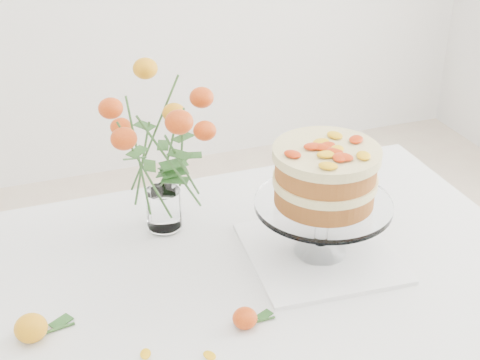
% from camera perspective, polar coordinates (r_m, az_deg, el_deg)
% --- Properties ---
extents(table, '(1.43, 0.93, 0.76)m').
position_cam_1_polar(table, '(1.31, -3.56, -13.18)').
color(table, tan).
rests_on(table, ground).
extents(napkin, '(0.31, 0.31, 0.01)m').
position_cam_1_polar(napkin, '(1.39, 6.82, -6.17)').
color(napkin, white).
rests_on(napkin, table).
extents(cake_stand, '(0.27, 0.27, 0.24)m').
position_cam_1_polar(cake_stand, '(1.30, 7.25, -0.09)').
color(cake_stand, white).
rests_on(cake_stand, napkin).
extents(rose_vase, '(0.26, 0.26, 0.38)m').
position_cam_1_polar(rose_vase, '(1.36, -6.93, 3.75)').
color(rose_vase, white).
rests_on(rose_vase, table).
extents(loose_rose_near, '(0.10, 0.06, 0.05)m').
position_cam_1_polar(loose_rose_near, '(1.22, -17.39, -11.97)').
color(loose_rose_near, orange).
rests_on(loose_rose_near, table).
extents(loose_rose_far, '(0.08, 0.04, 0.04)m').
position_cam_1_polar(loose_rose_far, '(1.20, 0.44, -11.71)').
color(loose_rose_far, '#C13109').
rests_on(loose_rose_far, table).
extents(stray_petal_a, '(0.03, 0.02, 0.00)m').
position_cam_1_polar(stray_petal_a, '(1.17, -8.07, -14.49)').
color(stray_petal_a, yellow).
rests_on(stray_petal_a, table).
extents(stray_petal_b, '(0.03, 0.02, 0.00)m').
position_cam_1_polar(stray_petal_b, '(1.15, -2.62, -14.75)').
color(stray_petal_b, yellow).
rests_on(stray_petal_b, table).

